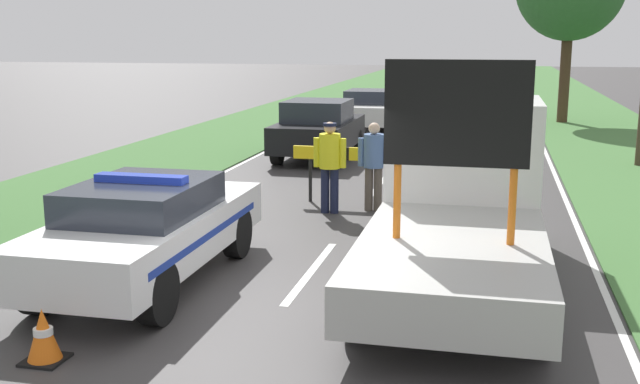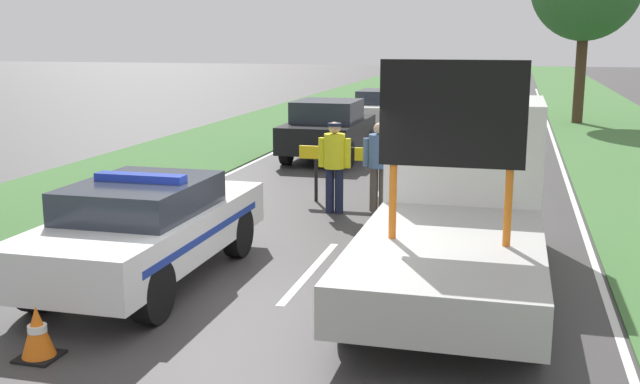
{
  "view_description": "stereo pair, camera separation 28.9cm",
  "coord_description": "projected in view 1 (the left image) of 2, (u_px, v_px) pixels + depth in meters",
  "views": [
    {
      "loc": [
        2.45,
        -8.34,
        3.32
      ],
      "look_at": [
        0.05,
        2.05,
        1.1
      ],
      "focal_mm": 42.0,
      "sensor_mm": 36.0,
      "label": 1
    },
    {
      "loc": [
        2.73,
        -8.27,
        3.32
      ],
      "look_at": [
        0.05,
        2.05,
        1.1
      ],
      "focal_mm": 42.0,
      "sensor_mm": 36.0,
      "label": 2
    }
  ],
  "objects": [
    {
      "name": "police_officer",
      "position": [
        330.0,
        159.0,
        14.15
      ],
      "size": [
        0.63,
        0.4,
        1.75
      ],
      "rotation": [
        0.0,
        0.0,
        2.68
      ],
      "color": "#191E38",
      "rests_on": "ground"
    },
    {
      "name": "grass_verge_left",
      "position": [
        265.0,
        121.0,
        29.64
      ],
      "size": [
        4.46,
        120.0,
        0.03
      ],
      "color": "#427038",
      "rests_on": "ground"
    },
    {
      "name": "police_car",
      "position": [
        148.0,
        228.0,
        10.15
      ],
      "size": [
        1.8,
        4.62,
        1.53
      ],
      "rotation": [
        0.0,
        0.0,
        -0.04
      ],
      "color": "white",
      "rests_on": "ground"
    },
    {
      "name": "queued_car_sedan_black",
      "position": [
        318.0,
        129.0,
        20.57
      ],
      "size": [
        1.9,
        4.03,
        1.62
      ],
      "rotation": [
        0.0,
        0.0,
        3.14
      ],
      "color": "black",
      "rests_on": "ground"
    },
    {
      "name": "ground_plane",
      "position": [
        279.0,
        313.0,
        9.17
      ],
      "size": [
        160.0,
        160.0,
        0.0
      ],
      "primitive_type": "plane",
      "color": "#3D3A3A"
    },
    {
      "name": "grass_verge_right",
      "position": [
        603.0,
        130.0,
        26.85
      ],
      "size": [
        4.46,
        120.0,
        0.03
      ],
      "color": "#427038",
      "rests_on": "ground"
    },
    {
      "name": "pedestrian_civilian",
      "position": [
        374.0,
        159.0,
        14.34
      ],
      "size": [
        0.62,
        0.39,
        1.72
      ],
      "rotation": [
        0.0,
        0.0,
        0.2
      ],
      "color": "brown",
      "rests_on": "ground"
    },
    {
      "name": "traffic_cone_near_police",
      "position": [
        221.0,
        199.0,
        14.02
      ],
      "size": [
        0.49,
        0.49,
        0.67
      ],
      "color": "black",
      "rests_on": "ground"
    },
    {
      "name": "traffic_cone_centre_front",
      "position": [
        43.0,
        336.0,
        7.75
      ],
      "size": [
        0.41,
        0.41,
        0.58
      ],
      "color": "black",
      "rests_on": "ground"
    },
    {
      "name": "road_barrier",
      "position": [
        378.0,
        158.0,
        14.86
      ],
      "size": [
        3.46,
        0.08,
        1.14
      ],
      "rotation": [
        0.0,
        0.0,
        -0.12
      ],
      "color": "black",
      "rests_on": "ground"
    },
    {
      "name": "work_truck",
      "position": [
        460.0,
        193.0,
        10.6
      ],
      "size": [
        2.22,
        5.97,
        3.07
      ],
      "rotation": [
        0.0,
        0.0,
        3.11
      ],
      "color": "white",
      "rests_on": "ground"
    },
    {
      "name": "queued_car_van_white",
      "position": [
        369.0,
        109.0,
        26.57
      ],
      "size": [
        1.72,
        3.96,
        1.47
      ],
      "rotation": [
        0.0,
        0.0,
        3.14
      ],
      "color": "silver",
      "rests_on": "ground"
    },
    {
      "name": "lane_markings",
      "position": [
        407.0,
        149.0,
        22.4
      ],
      "size": [
        8.11,
        55.4,
        0.01
      ],
      "color": "silver",
      "rests_on": "ground"
    }
  ]
}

